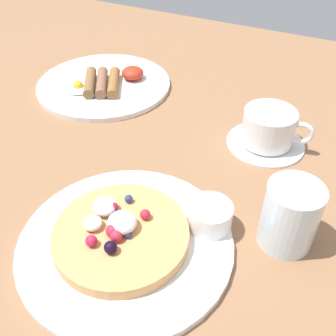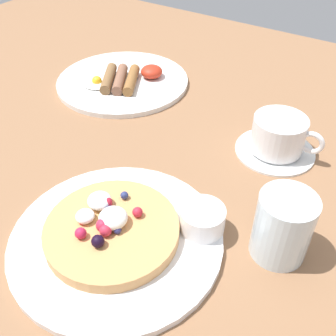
{
  "view_description": "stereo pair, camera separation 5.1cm",
  "coord_description": "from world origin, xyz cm",
  "px_view_note": "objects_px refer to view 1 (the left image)",
  "views": [
    {
      "loc": [
        23.89,
        -37.05,
        40.54
      ],
      "look_at": [
        4.96,
        1.5,
        4.0
      ],
      "focal_mm": 42.18,
      "sensor_mm": 36.0,
      "label": 1
    },
    {
      "loc": [
        28.37,
        -34.51,
        40.54
      ],
      "look_at": [
        4.96,
        1.5,
        4.0
      ],
      "focal_mm": 42.18,
      "sensor_mm": 36.0,
      "label": 2
    }
  ],
  "objects_px": {
    "syrup_ramekin": "(210,215)",
    "coffee_cup": "(269,126)",
    "breakfast_plate": "(104,84)",
    "coffee_saucer": "(265,142)",
    "pancake_plate": "(126,243)",
    "water_glass": "(290,216)"
  },
  "relations": [
    {
      "from": "breakfast_plate",
      "to": "coffee_saucer",
      "type": "bearing_deg",
      "value": -7.7
    },
    {
      "from": "coffee_cup",
      "to": "breakfast_plate",
      "type": "bearing_deg",
      "value": 172.34
    },
    {
      "from": "syrup_ramekin",
      "to": "water_glass",
      "type": "xyz_separation_m",
      "value": [
        0.09,
        0.03,
        0.02
      ]
    },
    {
      "from": "breakfast_plate",
      "to": "water_glass",
      "type": "height_order",
      "value": "water_glass"
    },
    {
      "from": "syrup_ramekin",
      "to": "coffee_cup",
      "type": "height_order",
      "value": "coffee_cup"
    },
    {
      "from": "syrup_ramekin",
      "to": "breakfast_plate",
      "type": "bearing_deg",
      "value": 141.85
    },
    {
      "from": "coffee_cup",
      "to": "pancake_plate",
      "type": "bearing_deg",
      "value": -109.37
    },
    {
      "from": "coffee_cup",
      "to": "water_glass",
      "type": "relative_size",
      "value": 1.28
    },
    {
      "from": "pancake_plate",
      "to": "coffee_saucer",
      "type": "height_order",
      "value": "pancake_plate"
    },
    {
      "from": "coffee_cup",
      "to": "water_glass",
      "type": "distance_m",
      "value": 0.21
    },
    {
      "from": "pancake_plate",
      "to": "water_glass",
      "type": "distance_m",
      "value": 0.21
    },
    {
      "from": "pancake_plate",
      "to": "coffee_saucer",
      "type": "bearing_deg",
      "value": 70.88
    },
    {
      "from": "pancake_plate",
      "to": "syrup_ramekin",
      "type": "height_order",
      "value": "syrup_ramekin"
    },
    {
      "from": "syrup_ramekin",
      "to": "coffee_saucer",
      "type": "xyz_separation_m",
      "value": [
        0.02,
        0.22,
        -0.02
      ]
    },
    {
      "from": "syrup_ramekin",
      "to": "coffee_saucer",
      "type": "height_order",
      "value": "syrup_ramekin"
    },
    {
      "from": "coffee_cup",
      "to": "syrup_ramekin",
      "type": "bearing_deg",
      "value": -94.67
    },
    {
      "from": "breakfast_plate",
      "to": "coffee_cup",
      "type": "xyz_separation_m",
      "value": [
        0.36,
        -0.05,
        0.03
      ]
    },
    {
      "from": "coffee_saucer",
      "to": "coffee_cup",
      "type": "distance_m",
      "value": 0.03
    },
    {
      "from": "syrup_ramekin",
      "to": "water_glass",
      "type": "height_order",
      "value": "water_glass"
    },
    {
      "from": "syrup_ramekin",
      "to": "coffee_saucer",
      "type": "bearing_deg",
      "value": 85.71
    },
    {
      "from": "breakfast_plate",
      "to": "coffee_cup",
      "type": "height_order",
      "value": "coffee_cup"
    },
    {
      "from": "coffee_saucer",
      "to": "coffee_cup",
      "type": "bearing_deg",
      "value": 1.71
    }
  ]
}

